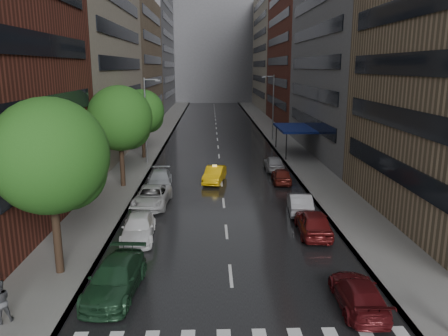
{
  "coord_description": "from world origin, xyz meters",
  "views": [
    {
      "loc": [
        -0.96,
        -16.1,
        10.25
      ],
      "look_at": [
        0.0,
        15.02,
        3.0
      ],
      "focal_mm": 35.0,
      "sensor_mm": 36.0,
      "label": 1
    }
  ],
  "objects": [
    {
      "name": "parked_cars_left",
      "position": [
        -5.4,
        11.84,
        0.73
      ],
      "size": [
        2.72,
        23.5,
        1.52
      ],
      "color": "#1C3E26",
      "rests_on": "ground"
    },
    {
      "name": "sidewalk_right",
      "position": [
        9.0,
        50.0,
        0.07
      ],
      "size": [
        4.0,
        140.0,
        0.15
      ],
      "primitive_type": "cube",
      "color": "gray",
      "rests_on": "ground"
    },
    {
      "name": "buildings_left",
      "position": [
        -15.0,
        58.79,
        15.99
      ],
      "size": [
        8.0,
        108.0,
        38.0
      ],
      "color": "maroon",
      "rests_on": "ground"
    },
    {
      "name": "street_lamp_right",
      "position": [
        7.72,
        45.0,
        4.89
      ],
      "size": [
        1.74,
        0.22,
        9.0
      ],
      "color": "gray",
      "rests_on": "sidewalk_right"
    },
    {
      "name": "tree_mid",
      "position": [
        -8.6,
        20.79,
        6.0
      ],
      "size": [
        5.5,
        5.5,
        8.77
      ],
      "color": "#382619",
      "rests_on": "ground"
    },
    {
      "name": "road",
      "position": [
        0.0,
        50.0,
        0.01
      ],
      "size": [
        14.0,
        140.0,
        0.01
      ],
      "primitive_type": "cube",
      "color": "black",
      "rests_on": "ground"
    },
    {
      "name": "buildings_right",
      "position": [
        15.0,
        56.7,
        15.03
      ],
      "size": [
        8.05,
        109.1,
        36.0
      ],
      "color": "#937A5B",
      "rests_on": "ground"
    },
    {
      "name": "parked_cars_right",
      "position": [
        5.4,
        14.11,
        0.73
      ],
      "size": [
        2.16,
        30.41,
        1.61
      ],
      "color": "#511013",
      "rests_on": "ground"
    },
    {
      "name": "ground",
      "position": [
        0.0,
        0.0,
        0.0
      ],
      "size": [
        220.0,
        220.0,
        0.0
      ],
      "primitive_type": "plane",
      "color": "gray",
      "rests_on": "ground"
    },
    {
      "name": "sidewalk_left",
      "position": [
        -9.0,
        50.0,
        0.07
      ],
      "size": [
        4.0,
        140.0,
        0.15
      ],
      "primitive_type": "cube",
      "color": "gray",
      "rests_on": "ground"
    },
    {
      "name": "awning",
      "position": [
        8.98,
        35.0,
        3.13
      ],
      "size": [
        4.0,
        8.0,
        3.12
      ],
      "color": "navy",
      "rests_on": "sidewalk_right"
    },
    {
      "name": "tree_far",
      "position": [
        -8.6,
        32.99,
        5.36
      ],
      "size": [
        4.92,
        4.92,
        7.83
      ],
      "color": "#382619",
      "rests_on": "ground"
    },
    {
      "name": "street_lamp_left",
      "position": [
        -7.72,
        30.0,
        4.89
      ],
      "size": [
        1.74,
        0.22,
        9.0
      ],
      "color": "gray",
      "rests_on": "sidewalk_left"
    },
    {
      "name": "tree_near",
      "position": [
        -8.6,
        4.4,
        6.1
      ],
      "size": [
        5.6,
        5.6,
        8.92
      ],
      "color": "#382619",
      "rests_on": "ground"
    },
    {
      "name": "building_far",
      "position": [
        0.0,
        118.0,
        16.0
      ],
      "size": [
        40.0,
        14.0,
        32.0
      ],
      "primitive_type": "cube",
      "color": "slate",
      "rests_on": "ground"
    },
    {
      "name": "taxi",
      "position": [
        -0.63,
        22.28,
        0.72
      ],
      "size": [
        2.35,
        4.61,
        1.45
      ],
      "primitive_type": "imported",
      "rotation": [
        0.0,
        0.0,
        -0.19
      ],
      "color": "#EBAD0C",
      "rests_on": "ground"
    }
  ]
}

